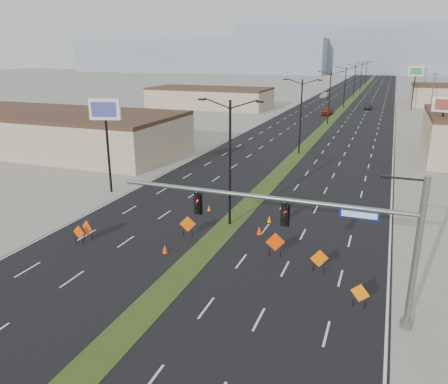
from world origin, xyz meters
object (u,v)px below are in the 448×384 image
(cone_2, at_px, (259,230))
(cone_0, at_px, (165,249))
(construction_sign_3, at_px, (275,243))
(pole_sign_east_far, at_px, (416,74))
(streetlight_0, at_px, (230,160))
(pole_sign_east_near, at_px, (444,110))
(construction_sign_4, at_px, (360,294))
(streetlight_1, at_px, (301,114))
(signal_mast, at_px, (320,228))
(construction_sign_1, at_px, (87,229))
(streetlight_6, at_px, (366,72))
(cone_1, at_px, (269,219))
(car_left, at_px, (327,111))
(car_far, at_px, (324,95))
(construction_sign_0, at_px, (79,233))
(cone_3, at_px, (209,208))
(construction_sign_5, at_px, (319,259))
(streetlight_4, at_px, (355,80))
(streetlight_2, at_px, (329,96))
(construction_sign_2, at_px, (188,225))
(streetlight_3, at_px, (345,86))
(streetlight_5, at_px, (361,76))
(car_mid, at_px, (368,106))

(cone_2, bearing_deg, cone_0, -133.42)
(construction_sign_3, height_order, pole_sign_east_far, pole_sign_east_far)
(streetlight_0, relative_size, pole_sign_east_near, 1.20)
(construction_sign_3, distance_m, construction_sign_4, 7.39)
(streetlight_1, xyz_separation_m, pole_sign_east_far, (15.94, 57.02, 3.05))
(signal_mast, relative_size, construction_sign_1, 10.37)
(streetlight_6, height_order, cone_1, streetlight_6)
(construction_sign_3, xyz_separation_m, construction_sign_4, (5.88, -4.47, -0.20))
(car_left, xyz_separation_m, construction_sign_1, (-6.84, -76.47, 0.13))
(car_far, xyz_separation_m, construction_sign_0, (-0.69, -115.72, 0.04))
(construction_sign_0, distance_m, cone_2, 13.42)
(signal_mast, distance_m, cone_2, 11.46)
(signal_mast, height_order, streetlight_0, streetlight_0)
(cone_3, height_order, pole_sign_east_near, pole_sign_east_near)
(car_left, xyz_separation_m, construction_sign_5, (10.09, -75.45, 0.13))
(streetlight_6, height_order, cone_0, streetlight_6)
(streetlight_4, bearing_deg, pole_sign_east_far, -59.41)
(streetlight_2, relative_size, construction_sign_0, 7.08)
(construction_sign_3, bearing_deg, streetlight_1, 78.69)
(streetlight_0, xyz_separation_m, construction_sign_1, (-8.84, -6.68, -4.50))
(streetlight_4, xyz_separation_m, cone_3, (-2.79, -109.69, -5.14))
(construction_sign_2, height_order, cone_2, construction_sign_2)
(construction_sign_1, distance_m, pole_sign_east_near, 43.56)
(construction_sign_2, height_order, construction_sign_3, construction_sign_3)
(car_left, height_order, pole_sign_east_far, pole_sign_east_far)
(streetlight_4, distance_m, cone_2, 113.27)
(car_far, bearing_deg, streetlight_2, -78.55)
(construction_sign_5, relative_size, cone_1, 2.78)
(streetlight_3, relative_size, cone_0, 15.79)
(car_left, distance_m, pole_sign_east_near, 46.66)
(signal_mast, xyz_separation_m, streetlight_1, (-8.56, 38.00, 0.63))
(streetlight_5, height_order, construction_sign_1, streetlight_5)
(streetlight_6, height_order, cone_3, streetlight_6)
(streetlight_3, distance_m, construction_sign_0, 91.97)
(streetlight_5, distance_m, pole_sign_east_far, 57.32)
(streetlight_3, xyz_separation_m, construction_sign_3, (4.93, -88.47, -4.38))
(streetlight_5, bearing_deg, pole_sign_east_far, -73.83)
(construction_sign_4, distance_m, cone_1, 13.16)
(streetlight_6, distance_m, construction_sign_1, 174.96)
(car_far, xyz_separation_m, construction_sign_2, (6.18, -111.76, 0.18))
(construction_sign_1, height_order, construction_sign_3, construction_sign_3)
(signal_mast, relative_size, construction_sign_3, 9.23)
(cone_2, bearing_deg, cone_1, 88.67)
(signal_mast, xyz_separation_m, construction_sign_3, (-3.63, 5.53, -3.75))
(signal_mast, height_order, car_mid, signal_mast)
(construction_sign_4, xyz_separation_m, cone_1, (-7.91, 10.51, -0.56))
(cone_3, bearing_deg, construction_sign_4, -39.63)
(streetlight_2, bearing_deg, cone_0, -92.19)
(streetlight_3, xyz_separation_m, streetlight_6, (0.00, 84.00, 0.00))
(car_mid, bearing_deg, streetlight_2, -102.23)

